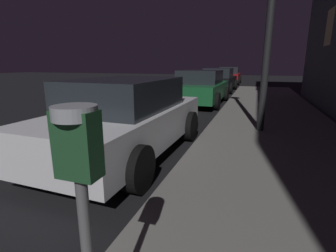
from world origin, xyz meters
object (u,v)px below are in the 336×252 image
parking_meter (81,179)px  car_black (219,80)px  car_red (229,76)px  car_green (200,88)px  car_white (126,117)px

parking_meter → car_black: (-1.54, 15.29, -0.49)m
car_black → car_red: size_ratio=1.11×
parking_meter → car_green: 9.93m
car_green → car_red: size_ratio=1.02×
parking_meter → car_green: bearing=98.9°
parking_meter → car_white: 3.61m
car_green → car_black: (-0.00, 5.49, -0.01)m
car_white → car_green: size_ratio=0.99×
car_green → car_white: bearing=-90.0°
car_green → car_red: 11.76m
car_red → car_white: bearing=-90.0°
car_green → car_black: 5.49m
car_white → car_black: size_ratio=0.91×
car_red → parking_meter: bearing=-85.9°
car_green → car_red: same height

